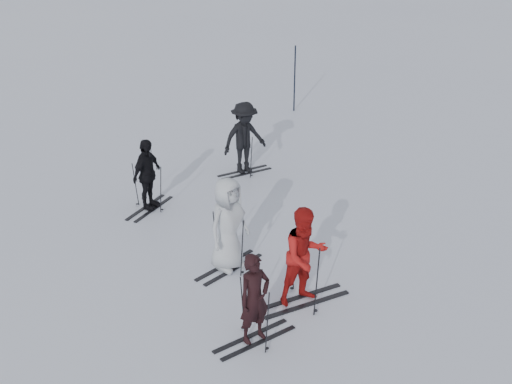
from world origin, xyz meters
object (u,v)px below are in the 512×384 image
skier_grey (228,225)px  skier_near_dark (255,300)px  piste_marker (295,79)px  skier_uphill_far (244,139)px  skier_red (305,258)px  skier_uphill_left (147,176)px

skier_grey → skier_near_dark: bearing=-125.0°
skier_near_dark → piste_marker: piste_marker is taller
skier_near_dark → skier_uphill_far: bearing=55.9°
skier_red → skier_grey: size_ratio=0.97×
skier_uphill_left → skier_grey: bearing=-118.2°
piste_marker → skier_red: bearing=-62.9°
skier_red → skier_uphill_far: 6.20m
skier_grey → piste_marker: (-3.52, 10.04, 0.19)m
skier_grey → skier_uphill_far: bearing=39.7°
skier_near_dark → skier_uphill_left: bearing=80.3°
skier_uphill_left → skier_uphill_far: bearing=-19.7°
skier_uphill_left → skier_near_dark: bearing=-128.1°
skier_uphill_left → skier_uphill_far: 3.13m
skier_uphill_far → piste_marker: (-1.32, 5.65, 0.17)m
skier_uphill_far → skier_grey: bearing=-124.0°
skier_grey → skier_uphill_left: size_ratio=1.11×
skier_grey → skier_uphill_far: skier_uphill_far is taller
skier_near_dark → skier_grey: 2.36m
skier_uphill_far → skier_red: bearing=-110.5°
skier_grey → skier_uphill_far: (-2.20, 4.39, 0.01)m
skier_near_dark → skier_uphill_left: skier_uphill_left is taller
skier_red → skier_grey: skier_grey is taller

